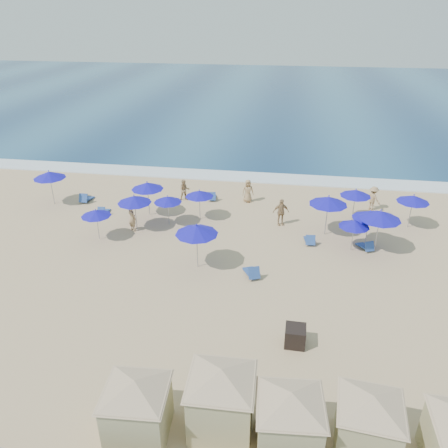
# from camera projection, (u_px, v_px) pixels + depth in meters

# --- Properties ---
(ground) EXTENTS (160.00, 160.00, 0.00)m
(ground) POSITION_uv_depth(u_px,v_px,m) (249.00, 279.00, 23.39)
(ground) COLOR tan
(ground) RESTS_ON ground
(ocean) EXTENTS (160.00, 80.00, 0.06)m
(ocean) POSITION_uv_depth(u_px,v_px,m) (284.00, 95.00, 71.99)
(ocean) COLOR navy
(ocean) RESTS_ON ground
(surf_line) EXTENTS (160.00, 2.50, 0.08)m
(surf_line) POSITION_uv_depth(u_px,v_px,m) (268.00, 178.00, 37.07)
(surf_line) COLOR white
(surf_line) RESTS_ON ground
(trash_bin) EXTENTS (0.90, 0.90, 0.88)m
(trash_bin) POSITION_uv_depth(u_px,v_px,m) (295.00, 336.00, 18.72)
(trash_bin) COLOR black
(trash_bin) RESTS_ON ground
(cabana_0) EXTENTS (4.28, 4.28, 2.69)m
(cabana_0) POSITION_uv_depth(u_px,v_px,m) (137.00, 401.00, 14.28)
(cabana_0) COLOR tan
(cabana_0) RESTS_ON ground
(cabana_1) EXTENTS (4.55, 4.55, 2.85)m
(cabana_1) POSITION_uv_depth(u_px,v_px,m) (221.00, 391.00, 14.55)
(cabana_1) COLOR tan
(cabana_1) RESTS_ON ground
(cabana_2) EXTENTS (4.32, 4.32, 2.72)m
(cabana_2) POSITION_uv_depth(u_px,v_px,m) (290.00, 413.00, 13.82)
(cabana_2) COLOR tan
(cabana_2) RESTS_ON ground
(cabana_3) EXTENTS (4.16, 4.16, 2.62)m
(cabana_3) POSITION_uv_depth(u_px,v_px,m) (369.00, 416.00, 13.81)
(cabana_3) COLOR tan
(cabana_3) RESTS_ON ground
(umbrella_0) EXTENTS (2.29, 2.29, 2.61)m
(umbrella_0) POSITION_uv_depth(u_px,v_px,m) (49.00, 175.00, 31.37)
(umbrella_0) COLOR #A5A8AD
(umbrella_0) RESTS_ON ground
(umbrella_1) EXTENTS (1.84, 1.84, 2.10)m
(umbrella_1) POSITION_uv_depth(u_px,v_px,m) (96.00, 213.00, 26.63)
(umbrella_1) COLOR #A5A8AD
(umbrella_1) RESTS_ON ground
(umbrella_2) EXTENTS (2.20, 2.20, 2.50)m
(umbrella_2) POSITION_uv_depth(u_px,v_px,m) (147.00, 186.00, 29.70)
(umbrella_2) COLOR #A5A8AD
(umbrella_2) RESTS_ON ground
(umbrella_3) EXTENTS (2.17, 2.17, 2.47)m
(umbrella_3) POSITION_uv_depth(u_px,v_px,m) (134.00, 199.00, 27.67)
(umbrella_3) COLOR #A5A8AD
(umbrella_3) RESTS_ON ground
(umbrella_4) EXTENTS (1.90, 1.90, 2.17)m
(umbrella_4) POSITION_uv_depth(u_px,v_px,m) (199.00, 194.00, 29.23)
(umbrella_4) COLOR #A5A8AD
(umbrella_4) RESTS_ON ground
(umbrella_5) EXTENTS (1.85, 1.85, 2.10)m
(umbrella_5) POSITION_uv_depth(u_px,v_px,m) (168.00, 199.00, 28.49)
(umbrella_5) COLOR #A5A8AD
(umbrella_5) RESTS_ON ground
(umbrella_6) EXTENTS (2.36, 2.36, 2.69)m
(umbrella_6) POSITION_uv_depth(u_px,v_px,m) (197.00, 230.00, 23.50)
(umbrella_6) COLOR #A5A8AD
(umbrella_6) RESTS_ON ground
(umbrella_7) EXTENTS (2.39, 2.39, 2.72)m
(umbrella_7) POSITION_uv_depth(u_px,v_px,m) (328.00, 201.00, 26.98)
(umbrella_7) COLOR #A5A8AD
(umbrella_7) RESTS_ON ground
(umbrella_8) EXTENTS (1.80, 1.80, 2.05)m
(umbrella_8) POSITION_uv_depth(u_px,v_px,m) (354.00, 224.00, 25.41)
(umbrella_8) COLOR #A5A8AD
(umbrella_8) RESTS_ON ground
(umbrella_9) EXTENTS (2.04, 2.04, 2.32)m
(umbrella_9) POSITION_uv_depth(u_px,v_px,m) (356.00, 193.00, 28.98)
(umbrella_9) COLOR #A5A8AD
(umbrella_9) RESTS_ON ground
(umbrella_10) EXTENTS (2.07, 2.07, 2.35)m
(umbrella_10) POSITION_uv_depth(u_px,v_px,m) (413.00, 199.00, 28.03)
(umbrella_10) COLOR #A5A8AD
(umbrella_10) RESTS_ON ground
(umbrella_11) EXTENTS (2.06, 2.06, 2.34)m
(umbrella_11) POSITION_uv_depth(u_px,v_px,m) (370.00, 215.00, 25.87)
(umbrella_11) COLOR #A5A8AD
(umbrella_11) RESTS_ON ground
(umbrella_12) EXTENTS (2.41, 2.41, 2.75)m
(umbrella_12) POSITION_uv_depth(u_px,v_px,m) (380.00, 215.00, 25.03)
(umbrella_12) COLOR #A5A8AD
(umbrella_12) RESTS_ON ground
(beach_chair_0) EXTENTS (0.65, 1.41, 0.77)m
(beach_chair_0) POSITION_uv_depth(u_px,v_px,m) (86.00, 198.00, 32.61)
(beach_chair_0) COLOR #284A95
(beach_chair_0) RESTS_ON ground
(beach_chair_1) EXTENTS (0.55, 1.21, 0.66)m
(beach_chair_1) POSITION_uv_depth(u_px,v_px,m) (103.00, 211.00, 30.67)
(beach_chair_1) COLOR #284A95
(beach_chair_1) RESTS_ON ground
(beach_chair_2) EXTENTS (0.76, 1.39, 0.73)m
(beach_chair_2) POSITION_uv_depth(u_px,v_px,m) (212.00, 196.00, 32.95)
(beach_chair_2) COLOR #284A95
(beach_chair_2) RESTS_ON ground
(beach_chair_3) EXTENTS (1.10, 1.52, 0.77)m
(beach_chair_3) POSITION_uv_depth(u_px,v_px,m) (252.00, 272.00, 23.55)
(beach_chair_3) COLOR #284A95
(beach_chair_3) RESTS_ON ground
(beach_chair_4) EXTENTS (0.69, 1.34, 0.71)m
(beach_chair_4) POSITION_uv_depth(u_px,v_px,m) (310.00, 240.00, 26.85)
(beach_chair_4) COLOR #284A95
(beach_chair_4) RESTS_ON ground
(beach_chair_5) EXTENTS (1.01, 1.36, 0.68)m
(beach_chair_5) POSITION_uv_depth(u_px,v_px,m) (366.00, 246.00, 26.16)
(beach_chair_5) COLOR #284A95
(beach_chair_5) RESTS_ON ground
(beachgoer_0) EXTENTS (0.77, 0.72, 1.77)m
(beachgoer_0) POSITION_uv_depth(u_px,v_px,m) (132.00, 218.00, 28.13)
(beachgoer_0) COLOR tan
(beachgoer_0) RESTS_ON ground
(beachgoer_1) EXTENTS (0.94, 0.84, 1.61)m
(beachgoer_1) POSITION_uv_depth(u_px,v_px,m) (184.00, 190.00, 32.61)
(beachgoer_1) COLOR tan
(beachgoer_1) RESTS_ON ground
(beachgoer_2) EXTENTS (1.17, 0.76, 1.85)m
(beachgoer_2) POSITION_uv_depth(u_px,v_px,m) (281.00, 212.00, 28.87)
(beachgoer_2) COLOR tan
(beachgoer_2) RESTS_ON ground
(beachgoer_3) EXTENTS (1.27, 1.28, 1.77)m
(beachgoer_3) POSITION_uv_depth(u_px,v_px,m) (373.00, 198.00, 31.02)
(beachgoer_3) COLOR tan
(beachgoer_3) RESTS_ON ground
(beachgoer_4) EXTENTS (0.97, 0.78, 1.73)m
(beachgoer_4) POSITION_uv_depth(u_px,v_px,m) (248.00, 191.00, 32.31)
(beachgoer_4) COLOR tan
(beachgoer_4) RESTS_ON ground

